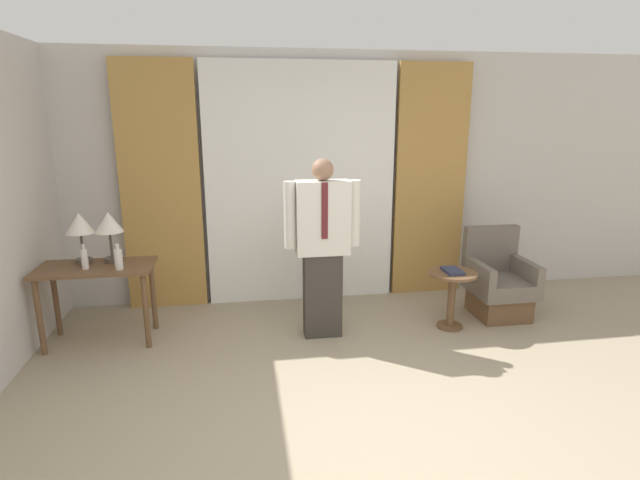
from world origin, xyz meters
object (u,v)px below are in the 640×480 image
object	(u,v)px
table_lamp_right	(109,225)
book	(453,271)
table_lamp_left	(80,226)
person	(323,244)
bottle_near_edge	(118,259)
bottle_by_lamp	(84,259)
side_table	(452,290)
armchair	(498,285)
desk	(97,279)

from	to	relation	value
table_lamp_right	book	world-z (taller)	table_lamp_right
table_lamp_left	person	distance (m)	2.18
bottle_near_edge	book	xyz separation A→B (m)	(3.05, -0.10, -0.24)
bottle_by_lamp	side_table	distance (m)	3.39
bottle_by_lamp	bottle_near_edge	bearing A→B (deg)	-11.37
bottle_by_lamp	book	xyz separation A→B (m)	(3.35, -0.16, -0.23)
bottle_by_lamp	armchair	distance (m)	4.00
table_lamp_left	bottle_by_lamp	xyz separation A→B (m)	(0.07, -0.19, -0.25)
desk	bottle_near_edge	xyz separation A→B (m)	(0.24, -0.13, 0.22)
bottle_by_lamp	armchair	size ratio (longest dim) A/B	0.25
table_lamp_left	bottle_near_edge	distance (m)	0.51
table_lamp_left	bottle_by_lamp	size ratio (longest dim) A/B	2.08
table_lamp_left	book	world-z (taller)	table_lamp_left
bottle_near_edge	person	world-z (taller)	person
desk	bottle_near_edge	world-z (taller)	bottle_near_edge
person	armchair	bearing A→B (deg)	6.01
book	person	bearing A→B (deg)	178.01
table_lamp_right	bottle_near_edge	bearing A→B (deg)	-65.97
desk	book	world-z (taller)	desk
bottle_by_lamp	armchair	world-z (taller)	bottle_by_lamp
table_lamp_left	bottle_near_edge	size ratio (longest dim) A/B	2.03
table_lamp_left	bottle_by_lamp	bearing A→B (deg)	-71.26
person	book	world-z (taller)	person
desk	table_lamp_left	xyz separation A→B (m)	(-0.12, 0.12, 0.47)
table_lamp_left	book	size ratio (longest dim) A/B	1.98
person	table_lamp_right	bearing A→B (deg)	170.79
bottle_near_edge	side_table	xyz separation A→B (m)	(3.06, -0.10, -0.43)
book	side_table	bearing A→B (deg)	23.77
bottle_near_edge	bottle_by_lamp	bearing A→B (deg)	168.63
table_lamp_left	side_table	xyz separation A→B (m)	(3.42, -0.35, -0.68)
table_lamp_left	bottle_near_edge	xyz separation A→B (m)	(0.36, -0.25, -0.25)
table_lamp_right	armchair	bearing A→B (deg)	-1.69
desk	table_lamp_right	xyz separation A→B (m)	(0.12, 0.12, 0.47)
bottle_by_lamp	side_table	bearing A→B (deg)	-2.64
bottle_near_edge	side_table	bearing A→B (deg)	-1.78
armchair	side_table	size ratio (longest dim) A/B	1.58
table_lamp_right	book	xyz separation A→B (m)	(3.16, -0.35, -0.49)
table_lamp_right	armchair	xyz separation A→B (m)	(3.79, -0.11, -0.75)
table_lamp_right	bottle_by_lamp	bearing A→B (deg)	-133.12
desk	bottle_by_lamp	world-z (taller)	bottle_by_lamp
armchair	book	world-z (taller)	armchair
table_lamp_right	bottle_near_edge	size ratio (longest dim) A/B	2.03
table_lamp_left	armchair	bearing A→B (deg)	-1.58
table_lamp_left	book	bearing A→B (deg)	-5.90
armchair	side_table	xyz separation A→B (m)	(-0.61, -0.24, 0.06)
table_lamp_right	side_table	distance (m)	3.26
desk	table_lamp_right	size ratio (longest dim) A/B	2.16
desk	bottle_near_edge	size ratio (longest dim) A/B	4.36
bottle_near_edge	book	size ratio (longest dim) A/B	0.98
table_lamp_left	table_lamp_right	xyz separation A→B (m)	(0.25, 0.00, 0.00)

